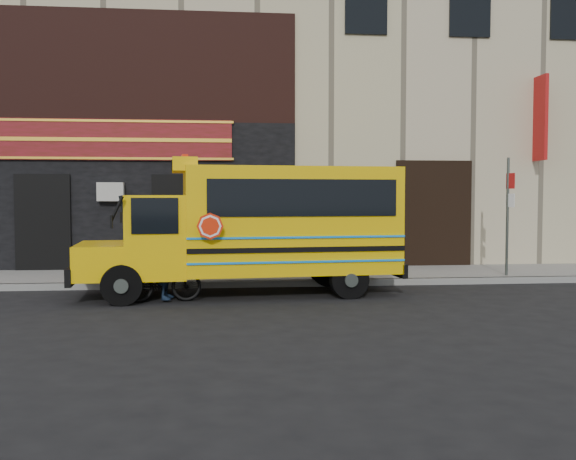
% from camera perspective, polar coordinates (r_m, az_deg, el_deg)
% --- Properties ---
extents(ground, '(120.00, 120.00, 0.00)m').
position_cam_1_polar(ground, '(12.71, 3.41, -6.63)').
color(ground, black).
rests_on(ground, ground).
extents(curb, '(40.00, 0.20, 0.15)m').
position_cam_1_polar(curb, '(15.24, 1.82, -4.73)').
color(curb, gray).
rests_on(curb, ground).
extents(sidewalk, '(40.00, 3.00, 0.15)m').
position_cam_1_polar(sidewalk, '(16.71, 1.13, -4.05)').
color(sidewalk, slate).
rests_on(sidewalk, ground).
extents(building, '(20.00, 10.70, 12.00)m').
position_cam_1_polar(building, '(23.25, -0.94, 12.91)').
color(building, tan).
rests_on(building, sidewalk).
extents(school_bus, '(7.05, 2.77, 2.92)m').
position_cam_1_polar(school_bus, '(13.90, -2.65, 0.46)').
color(school_bus, black).
rests_on(school_bus, ground).
extents(sign_pole, '(0.12, 0.26, 3.09)m').
position_cam_1_polar(sign_pole, '(16.89, 18.97, 1.41)').
color(sign_pole, '#424A44').
rests_on(sign_pole, ground).
extents(bicycle, '(1.59, 0.56, 0.93)m').
position_cam_1_polar(bicycle, '(13.17, -11.10, -4.29)').
color(bicycle, black).
rests_on(bicycle, ground).
extents(cyclist, '(0.45, 0.65, 1.72)m').
position_cam_1_polar(cyclist, '(13.20, -10.75, -2.54)').
color(cyclist, black).
rests_on(cyclist, ground).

